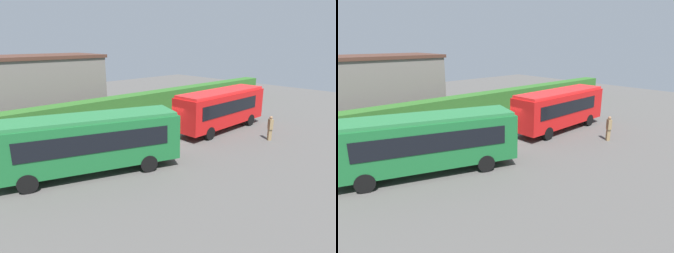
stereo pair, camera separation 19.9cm
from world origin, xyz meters
TOP-DOWN VIEW (x-y plane):
  - ground_plane at (0.00, 0.00)m, footprint 64.00×64.00m
  - bus_green at (-7.87, -1.42)m, footprint 10.37×5.68m
  - bus_red at (4.51, -1.06)m, footprint 9.38×2.64m
  - person_left at (4.94, -5.33)m, footprint 0.46×0.49m
  - person_center at (4.98, 1.17)m, footprint 0.48×0.45m
  - hedge_row at (0.00, 7.18)m, footprint 44.00×1.66m
  - depot_building at (-4.54, 13.02)m, footprint 10.16×6.23m

SIDE VIEW (x-z plane):
  - ground_plane at x=0.00m, z-range 0.00..0.00m
  - person_center at x=4.98m, z-range 0.06..1.90m
  - person_left at x=4.94m, z-range 0.06..1.92m
  - hedge_row at x=0.00m, z-range 0.00..2.25m
  - bus_red at x=4.51m, z-range 0.24..3.56m
  - bus_green at x=-7.87m, z-range 0.24..3.56m
  - depot_building at x=-4.54m, z-range 0.01..5.96m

